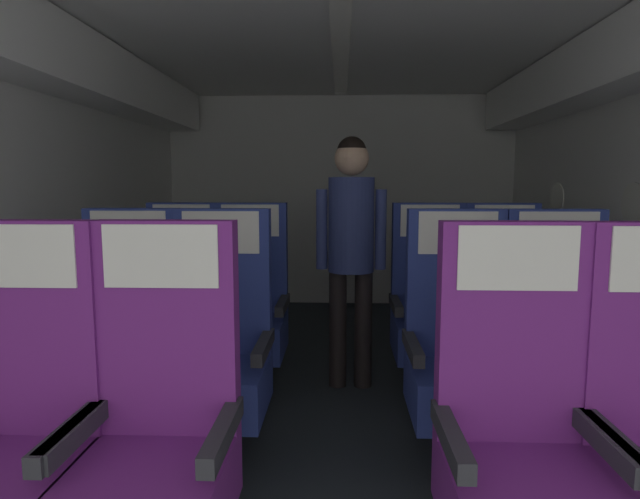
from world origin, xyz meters
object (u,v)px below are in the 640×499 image
Objects in this scene: seat_a_left_window at (14,439)px; seat_c_left_aisle at (249,311)px; seat_a_right_window at (519,447)px; seat_c_left_window at (180,310)px; seat_b_right_window at (458,356)px; seat_b_right_aisle at (559,357)px; seat_b_left_window at (127,351)px; seat_b_left_aisle at (219,354)px; seat_c_right_aisle at (504,313)px; flight_attendant at (351,236)px; seat_a_left_aisle at (158,440)px; seat_c_right_window at (430,312)px.

seat_a_left_window is 1.74m from seat_c_left_aisle.
seat_a_right_window is 2.28m from seat_c_left_window.
seat_a_right_window and seat_c_left_aisle have the same top height.
seat_b_right_window is (0.00, 0.85, 0.00)m from seat_a_right_window.
seat_b_right_aisle is at bearing -27.33° from seat_c_left_aisle.
seat_b_left_aisle is at bearing -2.49° from seat_b_left_window.
seat_b_right_window is (1.11, 0.02, 0.00)m from seat_b_left_aisle.
seat_b_right_aisle is 0.82m from seat_c_right_aisle.
seat_b_right_window is (1.56, -0.00, 0.00)m from seat_b_left_window.
seat_b_left_window is 1.00× the size of seat_b_right_window.
seat_b_left_aisle and seat_c_left_aisle have the same top height.
seat_a_left_window is 2.06m from flight_attendant.
seat_b_left_aisle is 0.84m from seat_c_left_aisle.
seat_b_left_aisle is (-0.00, 0.84, 0.00)m from seat_a_left_aisle.
seat_c_right_window is at bearing 37.45° from seat_b_left_aisle.
seat_a_left_window is 1.00× the size of seat_b_left_window.
seat_a_left_window is at bearing -156.74° from seat_b_right_aisle.
seat_b_left_aisle is at bearing -62.10° from seat_c_left_window.
seat_b_left_window and seat_c_left_aisle have the same top height.
seat_c_left_window is at bearing -179.98° from seat_c_right_aisle.
seat_a_left_window is at bearing -117.64° from seat_b_left_aisle.
seat_b_right_window is 1.00× the size of seat_c_left_aisle.
seat_c_left_window is 0.44m from seat_c_left_aisle.
seat_a_left_window and seat_c_right_aisle have the same top height.
seat_c_right_aisle is at bearing 0.23° from seat_c_left_aisle.
seat_b_left_window is 1.00× the size of seat_b_right_aisle.
seat_c_left_window is (-0.00, 1.69, 0.00)m from seat_a_left_window.
seat_c_right_window is (1.57, 1.71, 0.00)m from seat_a_left_window.
seat_b_left_window is at bearing -151.89° from seat_c_right_window.
seat_c_left_window is at bearing 152.11° from seat_b_right_window.
seat_b_right_aisle is (2.03, -0.00, 0.00)m from seat_b_left_window.
seat_a_left_window is at bearing -179.41° from seat_a_right_window.
seat_c_right_window is (1.13, 0.02, 0.00)m from seat_c_left_aisle.
seat_c_left_aisle is at bearing -179.77° from seat_c_right_aisle.
seat_c_left_aisle is at bearing 143.79° from seat_b_right_window.
flight_attendant is (-0.48, 1.68, 0.47)m from seat_a_right_window.
seat_a_right_window and seat_c_right_window have the same top height.
seat_a_right_window is at bearing -105.66° from seat_c_right_aisle.
flight_attendant is (1.07, 0.00, 0.47)m from seat_c_left_window.
seat_a_right_window is 1.39m from seat_b_left_aisle.
seat_c_right_window is at bearing 17.07° from flight_attendant.
seat_b_left_window is (-1.56, 0.85, 0.00)m from seat_a_right_window.
seat_a_left_window is 0.45m from seat_a_left_aisle.
seat_b_left_aisle is 1.11m from seat_b_right_window.
seat_a_left_aisle is 1.00× the size of seat_b_right_aisle.
seat_b_left_aisle is at bearing -142.55° from seat_c_right_window.
seat_b_right_window and seat_c_right_window have the same top height.
seat_b_left_aisle is (-1.11, 0.83, 0.00)m from seat_a_right_window.
seat_b_right_window is 0.95m from seat_c_right_aisle.
seat_b_right_window is at bearing -90.75° from seat_c_right_window.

